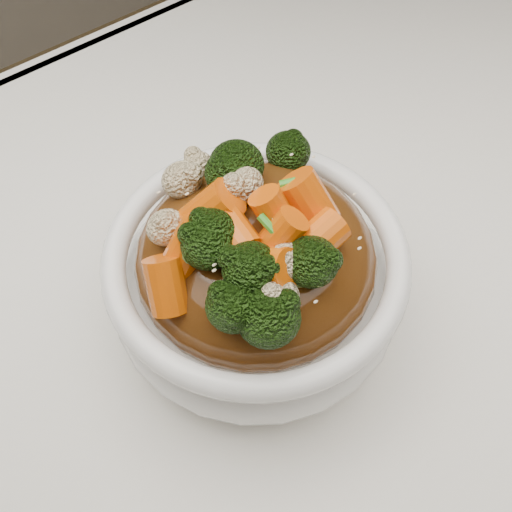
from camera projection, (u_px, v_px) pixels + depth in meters
floor at (275, 499)px, 1.11m from camera, size 3.00×3.00×0.00m
dining_table at (282, 431)px, 0.81m from camera, size 1.20×0.80×0.75m
tablecloth at (296, 291)px, 0.52m from camera, size 1.20×0.80×0.04m
bowl at (256, 281)px, 0.45m from camera, size 0.24×0.24×0.09m
sauce_base at (256, 258)px, 0.43m from camera, size 0.19×0.19×0.09m
carrots at (256, 201)px, 0.37m from camera, size 0.19×0.19×0.05m
broccoli at (256, 202)px, 0.38m from camera, size 0.19×0.19×0.04m
cauliflower at (256, 204)px, 0.38m from camera, size 0.19×0.19×0.04m
scallions at (256, 200)px, 0.37m from camera, size 0.14×0.14×0.02m
sesame_seeds at (256, 200)px, 0.37m from camera, size 0.17×0.17×0.01m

